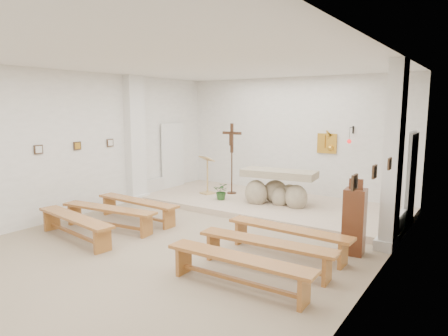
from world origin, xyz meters
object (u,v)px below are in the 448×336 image
Objects in this scene: altar at (278,190)px; bench_left_second at (108,213)px; bench_right_third at (238,265)px; bench_right_second at (266,248)px; bench_left_front at (137,205)px; bench_right_front at (288,234)px; lectern at (207,175)px; crucifix_stand at (232,153)px; donation_pedestal at (354,221)px; bench_left_third at (75,222)px.

bench_left_second is at bearing -128.66° from altar.
bench_right_second is at bearing 88.67° from bench_right_third.
bench_left_front and bench_right_front have the same top height.
bench_right_front is at bearing 88.67° from bench_right_third.
lectern is 0.94m from crucifix_stand.
altar reaches higher than bench_left_front.
donation_pedestal is 0.58× the size of bench_left_third.
bench_left_front is (-0.01, -2.74, -0.34)m from lectern.
donation_pedestal is 0.58× the size of bench_left_second.
bench_left_front and bench_left_second have the same top height.
bench_left_front is 0.99× the size of bench_left_second.
bench_right_third is at bearing -117.84° from donation_pedestal.
bench_right_front and bench_right_third have the same top height.
altar is 3.58m from bench_left_front.
bench_left_second and bench_left_third have the same top height.
donation_pedestal is 1.84m from bench_right_second.
crucifix_stand is 0.85× the size of bench_left_second.
crucifix_stand reaches higher than bench_right_front.
bench_right_third is at bearing -19.82° from bench_left_second.
altar is 5.01m from bench_left_third.
bench_left_front is 0.99× the size of bench_left_third.
crucifix_stand is 4.66m from bench_right_front.
bench_right_front is 3.95m from bench_left_second.
crucifix_stand reaches higher than bench_left_second.
altar is 0.83× the size of bench_left_front.
altar is 1.91m from crucifix_stand.
bench_left_second is 0.85m from bench_left_third.
bench_left_third is 1.01× the size of bench_right_third.
altar reaches higher than bench_left_second.
donation_pedestal is at bearing 34.21° from bench_left_third.
donation_pedestal is 5.08m from bench_left_second.
bench_left_second is 1.00× the size of bench_right_second.
bench_right_second is (3.28, -4.02, -0.95)m from crucifix_stand.
lectern is 0.48× the size of bench_right_third.
bench_left_front is at bearing -100.65° from crucifix_stand.
bench_left_third is (-0.01, -4.44, -0.34)m from lectern.
bench_right_front and bench_left_second have the same top height.
donation_pedestal is at bearing -45.50° from altar.
lectern is 5.88m from bench_right_third.
bench_right_front and bench_left_third have the same top height.
bench_left_third is 3.86m from bench_right_third.
altar is at bearing 16.60° from lectern.
donation_pedestal is 0.58× the size of bench_right_second.
lectern is at bearing 151.39° from donation_pedestal.
lectern is at bearing 82.37° from bench_left_second.
donation_pedestal reaches higher than lectern.
bench_left_second is 1.00× the size of bench_left_third.
lectern is at bearing 91.51° from bench_left_front.
bench_left_second is at bearing -74.23° from lectern.
bench_left_second is (-0.00, -0.85, 0.00)m from bench_left_front.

